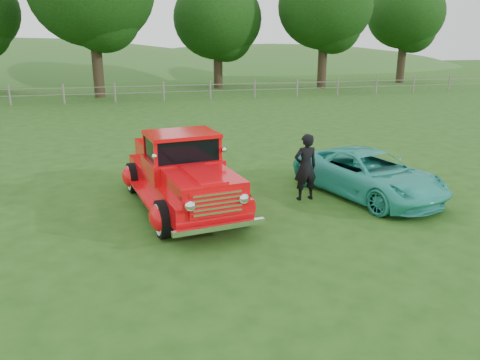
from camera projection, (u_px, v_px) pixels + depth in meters
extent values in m
plane|color=#204813|center=(272.00, 234.00, 9.36)|extent=(140.00, 140.00, 0.00)
ellipsoid|color=#2E5820|center=(269.00, 90.00, 72.74)|extent=(72.00, 52.00, 14.00)
cube|color=#6D685C|center=(164.00, 92.00, 29.61)|extent=(48.00, 0.04, 0.04)
cube|color=#6D685C|center=(163.00, 86.00, 29.49)|extent=(48.00, 0.04, 0.04)
cylinder|color=black|center=(97.00, 60.00, 30.90)|extent=(0.70, 0.70, 4.84)
cylinder|color=black|center=(218.00, 64.00, 36.91)|extent=(0.70, 0.70, 3.74)
ellipsoid|color=black|center=(217.00, 19.00, 35.93)|extent=(6.80, 6.80, 6.12)
cylinder|color=black|center=(322.00, 60.00, 36.87)|extent=(0.70, 0.70, 4.40)
ellipsoid|color=black|center=(325.00, 6.00, 35.71)|extent=(7.20, 7.20, 6.48)
cylinder|color=black|center=(402.00, 59.00, 41.83)|extent=(0.70, 0.70, 4.18)
ellipsoid|color=black|center=(406.00, 14.00, 40.73)|extent=(6.60, 6.60, 5.94)
cylinder|color=black|center=(163.00, 219.00, 9.13)|extent=(0.35, 0.79, 0.76)
cylinder|color=black|center=(241.00, 207.00, 9.75)|extent=(0.35, 0.79, 0.76)
cylinder|color=black|center=(133.00, 178.00, 11.86)|extent=(0.35, 0.79, 0.76)
cylinder|color=black|center=(196.00, 171.00, 12.48)|extent=(0.35, 0.79, 0.76)
cube|color=red|center=(182.00, 183.00, 10.75)|extent=(2.23, 4.79, 0.44)
ellipsoid|color=red|center=(160.00, 218.00, 9.09)|extent=(0.52, 0.80, 0.54)
ellipsoid|color=red|center=(245.00, 205.00, 9.76)|extent=(0.52, 0.80, 0.54)
ellipsoid|color=red|center=(130.00, 176.00, 11.82)|extent=(0.52, 0.80, 0.54)
ellipsoid|color=red|center=(198.00, 169.00, 12.50)|extent=(0.52, 0.80, 0.54)
cube|color=red|center=(203.00, 185.00, 9.27)|extent=(1.55, 1.78, 0.42)
cube|color=red|center=(182.00, 167.00, 10.54)|extent=(1.78, 1.57, 0.44)
cube|color=black|center=(182.00, 146.00, 10.41)|extent=(1.60, 1.32, 0.50)
cube|color=red|center=(181.00, 134.00, 10.33)|extent=(1.69, 1.43, 0.08)
cube|color=red|center=(166.00, 154.00, 11.83)|extent=(1.46, 2.10, 0.45)
cube|color=white|center=(217.00, 204.00, 8.59)|extent=(1.07, 0.26, 0.50)
cube|color=white|center=(220.00, 227.00, 8.63)|extent=(1.80, 0.37, 0.10)
cube|color=white|center=(157.00, 165.00, 12.93)|extent=(1.71, 0.35, 0.10)
imported|color=#2CB09C|center=(369.00, 174.00, 11.52)|extent=(2.95, 4.43, 1.13)
imported|color=black|center=(305.00, 167.00, 11.19)|extent=(0.62, 0.43, 1.62)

